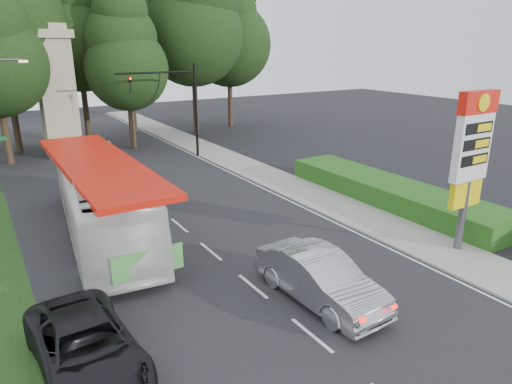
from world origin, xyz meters
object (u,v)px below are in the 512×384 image
sedan_silver (320,278)px  suv_charcoal (86,346)px  transit_bus (101,199)px  traffic_signal_mast (180,98)px  monument (57,91)px  gas_station_pylon (472,151)px

sedan_silver → suv_charcoal: bearing=173.7°
transit_bus → sedan_silver: 10.95m
transit_bus → sedan_silver: (4.92, -9.74, -0.92)m
traffic_signal_mast → sedan_silver: bearing=-100.8°
monument → transit_bus: (-1.42, -18.28, -3.30)m
transit_bus → monument: bearing=91.4°
gas_station_pylon → suv_charcoal: bearing=178.0°
traffic_signal_mast → suv_charcoal: (-11.88, -21.46, -3.92)m
gas_station_pylon → monument: bearing=111.8°
transit_bus → sedan_silver: transit_bus is taller
traffic_signal_mast → sedan_silver: size_ratio=1.35×
monument → transit_bus: monument is taller
sedan_silver → suv_charcoal: (-7.70, 0.55, -0.13)m
gas_station_pylon → sedan_silver: (-7.70, -0.01, -3.57)m
gas_station_pylon → sedan_silver: bearing=-179.9°
traffic_signal_mast → suv_charcoal: traffic_signal_mast is taller
traffic_signal_mast → transit_bus: traffic_signal_mast is taller
traffic_signal_mast → monument: monument is taller
monument → gas_station_pylon: bearing=-68.2°
transit_bus → suv_charcoal: 9.65m
sedan_silver → suv_charcoal: size_ratio=0.99×
traffic_signal_mast → suv_charcoal: size_ratio=1.34×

